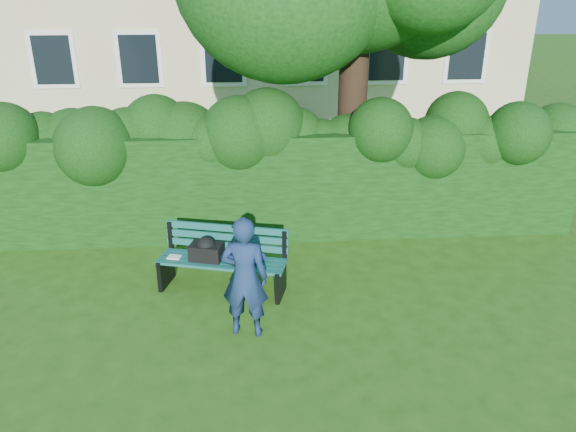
{
  "coord_description": "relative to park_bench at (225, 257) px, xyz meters",
  "views": [
    {
      "loc": [
        -0.53,
        -6.82,
        4.08
      ],
      "look_at": [
        0.0,
        0.6,
        0.95
      ],
      "focal_mm": 35.0,
      "sensor_mm": 36.0,
      "label": 1
    }
  ],
  "objects": [
    {
      "name": "hedge",
      "position": [
        0.91,
        1.96,
        0.4
      ],
      "size": [
        10.0,
        1.0,
        1.8
      ],
      "color": "black",
      "rests_on": "ground"
    },
    {
      "name": "man_reading",
      "position": [
        0.29,
        -1.11,
        0.28
      ],
      "size": [
        0.63,
        0.47,
        1.57
      ],
      "primitive_type": "imported",
      "rotation": [
        0.0,
        0.0,
        2.96
      ],
      "color": "#16294E",
      "rests_on": "ground"
    },
    {
      "name": "ground",
      "position": [
        0.91,
        -0.24,
        -0.5
      ],
      "size": [
        80.0,
        80.0,
        0.0
      ],
      "primitive_type": "plane",
      "color": "#254C12",
      "rests_on": "ground"
    },
    {
      "name": "park_bench",
      "position": [
        0.0,
        0.0,
        0.0
      ],
      "size": [
        1.87,
        1.01,
        0.89
      ],
      "rotation": [
        0.0,
        0.0,
        -0.27
      ],
      "color": "#0E4649",
      "rests_on": "ground"
    }
  ]
}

